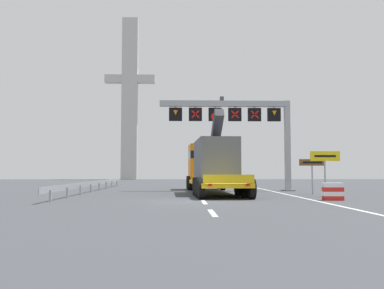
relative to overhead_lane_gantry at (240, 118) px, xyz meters
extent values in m
plane|color=#424449|center=(-3.97, -10.51, -5.54)|extent=(112.00, 112.00, 0.00)
cube|color=silver|center=(-3.46, -16.51, -5.53)|extent=(0.20, 2.60, 0.01)
cube|color=silver|center=(-3.46, -11.34, -5.53)|extent=(0.20, 2.60, 0.01)
cube|color=silver|center=(-3.46, -6.18, -5.53)|extent=(0.20, 2.60, 0.01)
cube|color=silver|center=(-3.46, -1.02, -5.53)|extent=(0.20, 2.60, 0.01)
cube|color=silver|center=(-3.46, 4.14, -5.53)|extent=(0.20, 2.60, 0.01)
cube|color=silver|center=(-3.46, 9.31, -5.53)|extent=(0.20, 2.60, 0.01)
cube|color=silver|center=(-3.46, 14.47, -5.53)|extent=(0.20, 2.60, 0.01)
cube|color=silver|center=(-3.46, 19.63, -5.53)|extent=(0.20, 2.60, 0.01)
cube|color=silver|center=(2.23, 1.49, -5.53)|extent=(0.20, 63.00, 0.01)
cube|color=#9EA0A5|center=(3.60, 0.00, -2.09)|extent=(0.40, 0.40, 6.90)
cube|color=slate|center=(3.60, 0.00, -5.50)|extent=(0.90, 0.90, 0.08)
cube|color=#9EA0A5|center=(-1.19, 0.00, 1.11)|extent=(9.98, 0.44, 0.44)
cube|color=#4C4C51|center=(-1.43, 0.00, 1.51)|extent=(0.28, 0.40, 0.28)
cube|color=black|center=(2.59, 0.00, 0.29)|extent=(1.00, 0.24, 1.01)
cube|color=#9EA0A5|center=(2.59, 0.00, 0.84)|extent=(0.08, 0.08, 0.16)
cone|color=orange|center=(2.59, -0.13, 0.39)|extent=(0.36, 0.36, 0.36)
cube|color=black|center=(1.08, 0.00, 0.29)|extent=(1.00, 0.24, 1.01)
cube|color=#9EA0A5|center=(1.08, 0.00, 0.84)|extent=(0.08, 0.08, 0.16)
cube|color=red|center=(1.08, -0.13, 0.29)|extent=(0.61, 0.02, 0.61)
cube|color=red|center=(1.08, -0.13, 0.29)|extent=(0.61, 0.02, 0.61)
cube|color=black|center=(-0.43, 0.00, 0.29)|extent=(1.00, 0.24, 1.01)
cube|color=#9EA0A5|center=(-0.43, 0.00, 0.84)|extent=(0.08, 0.08, 0.16)
cube|color=red|center=(-0.43, -0.13, 0.29)|extent=(0.61, 0.02, 0.61)
cube|color=red|center=(-0.43, -0.13, 0.29)|extent=(0.61, 0.02, 0.61)
cube|color=black|center=(-1.94, 0.00, 0.29)|extent=(1.00, 0.24, 1.01)
cube|color=#9EA0A5|center=(-1.94, 0.00, 0.84)|extent=(0.08, 0.08, 0.16)
cone|color=red|center=(-1.94, -0.13, 0.10)|extent=(0.64, 0.02, 0.64)
cube|color=black|center=(-3.45, 0.00, 0.29)|extent=(1.00, 0.24, 1.01)
cube|color=#9EA0A5|center=(-3.45, 0.00, 0.84)|extent=(0.08, 0.08, 0.16)
cube|color=red|center=(-3.45, -0.13, 0.29)|extent=(0.61, 0.02, 0.61)
cube|color=red|center=(-3.45, -0.13, 0.29)|extent=(0.61, 0.02, 0.61)
cube|color=black|center=(-4.96, 0.00, 0.29)|extent=(1.00, 0.24, 1.01)
cube|color=#9EA0A5|center=(-4.96, 0.00, 0.84)|extent=(0.08, 0.08, 0.16)
cone|color=orange|center=(-4.96, -0.13, 0.39)|extent=(0.36, 0.36, 0.36)
cube|color=yellow|center=(-2.30, -4.78, -4.81)|extent=(3.20, 10.50, 0.24)
cube|color=yellow|center=(-2.10, -10.06, -4.44)|extent=(2.66, 0.18, 0.44)
cylinder|color=black|center=(-3.48, -9.33, -4.99)|extent=(0.36, 1.11, 1.10)
cylinder|color=black|center=(-0.78, -9.22, -4.99)|extent=(0.36, 1.11, 1.10)
cylinder|color=black|center=(-3.52, -8.28, -4.99)|extent=(0.36, 1.11, 1.10)
cylinder|color=black|center=(-0.82, -8.17, -4.99)|extent=(0.36, 1.11, 1.10)
cylinder|color=black|center=(-3.56, -7.23, -4.99)|extent=(0.36, 1.11, 1.10)
cylinder|color=black|center=(-0.86, -7.13, -4.99)|extent=(0.36, 1.11, 1.10)
cylinder|color=black|center=(-3.60, -6.18, -4.99)|extent=(0.36, 1.11, 1.10)
cylinder|color=black|center=(-0.90, -6.08, -4.99)|extent=(0.36, 1.11, 1.10)
cylinder|color=black|center=(-3.64, -5.13, -4.99)|extent=(0.36, 1.11, 1.10)
cylinder|color=black|center=(-0.94, -5.03, -4.99)|extent=(0.36, 1.11, 1.10)
cube|color=orange|center=(-2.58, 2.32, -3.44)|extent=(2.70, 3.30, 3.10)
cube|color=black|center=(-2.58, 2.32, -2.74)|extent=(2.73, 3.32, 0.60)
cylinder|color=black|center=(-3.90, 3.15, -4.99)|extent=(0.38, 1.11, 1.10)
cylinder|color=black|center=(-1.32, 3.24, -4.99)|extent=(0.38, 1.11, 1.10)
cylinder|color=black|center=(-3.82, 1.15, -4.99)|extent=(0.38, 1.11, 1.10)
cylinder|color=black|center=(-1.25, 1.25, -4.99)|extent=(0.38, 1.11, 1.10)
cube|color=#565B66|center=(-2.32, -4.38, -3.34)|extent=(2.60, 5.81, 2.70)
cube|color=#2D2D33|center=(-2.29, -5.24, -1.39)|extent=(0.67, 2.96, 2.29)
cube|color=red|center=(-3.08, -10.13, -4.74)|extent=(0.20, 0.07, 0.12)
cube|color=red|center=(-1.12, -10.06, -4.74)|extent=(0.20, 0.07, 0.12)
cylinder|color=#9EA0A5|center=(3.88, -7.30, -4.21)|extent=(0.10, 0.10, 2.66)
cube|color=yellow|center=(3.88, -7.36, -3.16)|extent=(1.75, 0.06, 0.57)
cube|color=black|center=(3.88, -7.40, -3.16)|extent=(1.26, 0.01, 0.12)
cylinder|color=#9EA0A5|center=(4.00, -4.59, -4.40)|extent=(0.10, 0.10, 2.28)
cube|color=brown|center=(4.00, -4.65, -3.47)|extent=(1.72, 0.06, 0.42)
cube|color=black|center=(4.00, -4.69, -3.47)|extent=(1.24, 0.01, 0.12)
cube|color=red|center=(3.25, -10.20, -5.43)|extent=(1.02, 0.53, 0.23)
cube|color=white|center=(3.25, -10.20, -5.20)|extent=(1.02, 0.53, 0.22)
cube|color=red|center=(3.25, -10.20, -4.98)|extent=(1.02, 0.53, 0.23)
cube|color=white|center=(3.25, -10.20, -4.75)|extent=(1.02, 0.53, 0.23)
cube|color=#999EA3|center=(-10.98, -0.29, -4.94)|extent=(0.04, 24.44, 0.32)
cube|color=#999EA3|center=(-10.92, -10.98, -5.24)|extent=(0.10, 0.10, 0.60)
cube|color=#999EA3|center=(-10.92, -7.92, -5.24)|extent=(0.10, 0.10, 0.60)
cube|color=#999EA3|center=(-10.92, -4.87, -5.24)|extent=(0.10, 0.10, 0.60)
cube|color=#999EA3|center=(-10.92, -1.81, -5.24)|extent=(0.10, 0.10, 0.60)
cube|color=#999EA3|center=(-10.92, 1.24, -5.24)|extent=(0.10, 0.10, 0.60)
cube|color=#999EA3|center=(-10.92, 4.30, -5.24)|extent=(0.10, 0.10, 0.60)
cube|color=#999EA3|center=(-10.92, 7.35, -5.24)|extent=(0.10, 0.10, 0.60)
cube|color=#999EA3|center=(-10.92, 10.41, -5.24)|extent=(0.10, 0.10, 0.60)
cube|color=#B7B7B2|center=(-13.70, 43.11, 9.09)|extent=(2.80, 2.00, 29.25)
cube|color=#B7B7B2|center=(-13.70, 43.11, 12.60)|extent=(9.00, 1.60, 1.40)
camera|label=1|loc=(-4.62, -31.41, -4.04)|focal=38.83mm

